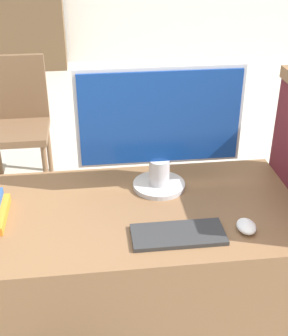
{
  "coord_description": "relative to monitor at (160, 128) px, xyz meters",
  "views": [
    {
      "loc": [
        -0.09,
        -1.16,
        1.78
      ],
      "look_at": [
        0.09,
        0.31,
        0.96
      ],
      "focal_mm": 50.0,
      "sensor_mm": 36.0,
      "label": 1
    }
  ],
  "objects": [
    {
      "name": "desk",
      "position": [
        -0.17,
        -0.16,
        -0.65
      ],
      "size": [
        1.41,
        0.69,
        0.76
      ],
      "color": "brown",
      "rests_on": "ground_plane"
    },
    {
      "name": "far_chair",
      "position": [
        -0.79,
        1.48,
        -0.53
      ],
      "size": [
        0.44,
        0.44,
        0.91
      ],
      "rotation": [
        0.0,
        0.0,
        0.59
      ],
      "color": "brown",
      "rests_on": "ground_plane"
    },
    {
      "name": "monitor",
      "position": [
        0.0,
        0.0,
        0.0
      ],
      "size": [
        0.66,
        0.22,
        0.52
      ],
      "color": "#B7B7BC",
      "rests_on": "desk"
    },
    {
      "name": "mouse",
      "position": [
        0.27,
        -0.34,
        -0.25
      ],
      "size": [
        0.07,
        0.09,
        0.04
      ],
      "color": "white",
      "rests_on": "desk"
    },
    {
      "name": "keyboard",
      "position": [
        0.02,
        -0.34,
        -0.26
      ],
      "size": [
        0.33,
        0.15,
        0.02
      ],
      "color": "#2D2D2D",
      "rests_on": "desk"
    }
  ]
}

